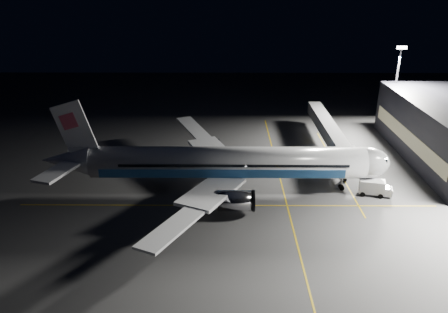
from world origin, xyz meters
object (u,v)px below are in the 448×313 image
Objects in this scene: service_truck at (375,187)px; safety_cone_c at (189,160)px; safety_cone_a at (192,168)px; floodlight_mast_north at (396,81)px; baggage_tug at (215,142)px; safety_cone_b at (232,162)px; airliner at (222,163)px; jet_bridge at (330,132)px.

safety_cone_c is at bearing 169.58° from service_truck.
floodlight_mast_north is at bearing 26.20° from safety_cone_a.
baggage_tug reaches higher than safety_cone_b.
service_truck is at bearing -112.66° from floodlight_mast_north.
service_truck reaches higher than safety_cone_b.
airliner is 15.37m from safety_cone_c.
airliner is at bearing -141.96° from jet_bridge.
safety_cone_a is at bearing 124.33° from airliner.
baggage_tug is 11.07m from safety_cone_b.
jet_bridge is 20.75m from service_truck.
airliner reaches higher than safety_cone_c.
airliner is 2.97× the size of floodlight_mast_north.
safety_cone_b is 8.98m from safety_cone_c.
airliner reaches higher than baggage_tug.
floodlight_mast_north reaches higher than jet_bridge.
jet_bridge is 24.06m from floodlight_mast_north.
service_truck is at bearing -45.19° from baggage_tug.
safety_cone_b is at bearing -152.31° from floodlight_mast_north.
safety_cone_c is (-30.00, -5.23, -4.31)m from jet_bridge.
service_truck is 28.38m from safety_cone_b.
safety_cone_c is at bearing -124.67° from baggage_tug.
service_truck is at bearing -23.88° from safety_cone_c.
baggage_tug is (-28.69, 23.96, -0.73)m from service_truck.
airliner is at bearing -171.06° from service_truck.
baggage_tug is at bearing 171.37° from jet_bridge.
safety_cone_c is at bearing -170.11° from jet_bridge.
floodlight_mast_north is 8.34× the size of baggage_tug.
service_truck is 34.65m from safety_cone_a.
jet_bridge reaches higher than safety_cone_c.
floodlight_mast_north is at bearing 37.74° from jet_bridge.
safety_cone_a is at bearing -162.37° from jet_bridge.
airliner is at bearing -99.66° from safety_cone_b.
floodlight_mast_north is 53.86m from safety_cone_a.
service_truck is at bearing -28.61° from safety_cone_b.
baggage_tug is at bearing 60.66° from safety_cone_c.
jet_bridge is 30.83m from safety_cone_a.
baggage_tug is 4.51× the size of safety_cone_a.
safety_cone_c is (-8.87, 1.37, -0.01)m from safety_cone_b.
safety_cone_b is at bearing -75.20° from baggage_tug.
floodlight_mast_north reaches higher than safety_cone_a.
safety_cone_a is (-6.02, 8.81, -4.89)m from airliner.
airliner is 24.76× the size of baggage_tug.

